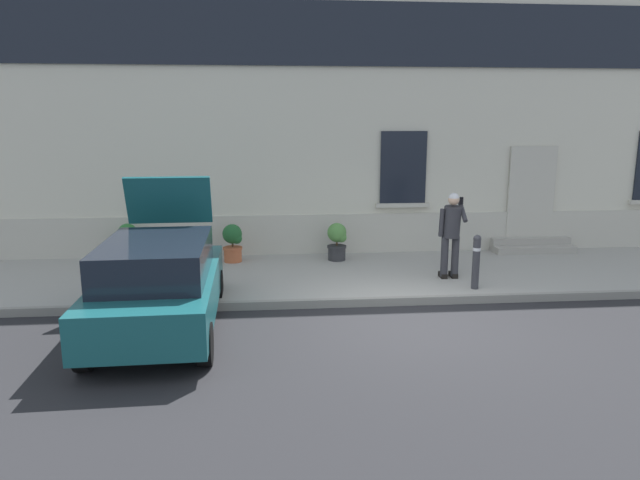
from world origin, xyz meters
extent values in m
plane|color=#232326|center=(0.00, 0.00, 0.00)|extent=(80.00, 80.00, 0.00)
cube|color=#99968E|center=(0.00, 2.80, 0.07)|extent=(24.00, 3.60, 0.15)
cube|color=gray|center=(0.00, 0.94, 0.07)|extent=(24.00, 0.12, 0.15)
cube|color=beige|center=(0.00, 5.30, 3.75)|extent=(24.00, 1.40, 7.50)
cube|color=#BCB7A8|center=(0.00, 4.58, 0.55)|extent=(24.00, 0.08, 1.10)
cube|color=black|center=(4.17, 4.57, 1.52)|extent=(1.00, 0.08, 2.10)
cube|color=#BCB7A8|center=(4.17, 4.55, 1.57)|extent=(1.16, 0.06, 2.24)
cube|color=black|center=(0.97, 4.57, 2.20)|extent=(1.10, 0.06, 1.70)
cube|color=#BCB7A8|center=(0.97, 4.54, 1.30)|extent=(1.30, 0.12, 0.10)
cube|color=black|center=(0.00, 4.57, 5.20)|extent=(16.80, 0.06, 1.40)
cube|color=#9E998E|center=(4.17, 4.12, 0.23)|extent=(1.96, 0.32, 0.16)
cube|color=#9E998E|center=(4.17, 4.44, 0.31)|extent=(1.96, 0.32, 0.32)
cube|color=#165156|center=(-3.97, 0.01, 0.62)|extent=(1.85, 4.04, 0.64)
cube|color=black|center=(-3.97, -0.14, 1.22)|extent=(1.60, 2.44, 0.56)
cube|color=black|center=(-4.02, 2.02, 0.40)|extent=(1.66, 0.14, 0.20)
cube|color=yellow|center=(-4.02, 2.02, 0.58)|extent=(0.52, 0.03, 0.12)
cube|color=#B21414|center=(-4.78, 2.00, 0.84)|extent=(0.16, 0.04, 0.18)
cube|color=#B21414|center=(-3.27, 2.04, 0.84)|extent=(0.16, 0.04, 0.18)
cube|color=#165156|center=(-4.01, 1.46, 1.90)|extent=(1.50, 0.40, 0.87)
cylinder|color=black|center=(-4.73, -1.41, 0.30)|extent=(0.21, 0.60, 0.60)
cylinder|color=black|center=(-3.14, -1.37, 0.30)|extent=(0.21, 0.60, 0.60)
cylinder|color=black|center=(-4.80, 1.39, 0.30)|extent=(0.21, 0.60, 0.60)
cylinder|color=black|center=(-3.21, 1.43, 0.30)|extent=(0.21, 0.60, 0.60)
cylinder|color=#333338|center=(1.65, 1.35, 0.62)|extent=(0.14, 0.14, 0.95)
sphere|color=#333338|center=(1.65, 1.35, 1.12)|extent=(0.15, 0.15, 0.15)
cylinder|color=silver|center=(1.65, 1.35, 0.92)|extent=(0.15, 0.15, 0.06)
cylinder|color=#2D2D33|center=(1.28, 2.12, 0.60)|extent=(0.15, 0.15, 0.82)
cube|color=black|center=(1.28, 2.18, 0.20)|extent=(0.12, 0.28, 0.10)
cylinder|color=#2D2D33|center=(1.50, 2.12, 0.60)|extent=(0.15, 0.15, 0.82)
cube|color=black|center=(1.50, 2.18, 0.20)|extent=(0.12, 0.28, 0.10)
cylinder|color=#2D2D33|center=(1.39, 2.09, 1.32)|extent=(0.34, 0.40, 0.65)
sphere|color=tan|center=(1.39, 2.04, 1.77)|extent=(0.22, 0.22, 0.22)
sphere|color=silver|center=(1.39, 2.04, 1.80)|extent=(0.21, 0.21, 0.21)
cylinder|color=#2D2D33|center=(1.17, 2.06, 1.31)|extent=(0.09, 0.14, 0.57)
cylinder|color=#2D2D33|center=(1.59, 2.06, 1.53)|extent=(0.09, 0.44, 0.39)
cube|color=black|center=(1.54, 2.02, 1.75)|extent=(0.07, 0.02, 0.15)
cylinder|color=#606B38|center=(-5.43, 4.23, 0.32)|extent=(0.40, 0.40, 0.34)
cylinder|color=#606B38|center=(-5.43, 4.23, 0.46)|extent=(0.44, 0.44, 0.05)
cylinder|color=#47331E|center=(-5.43, 4.23, 0.61)|extent=(0.04, 0.04, 0.24)
sphere|color=#286B2D|center=(-5.43, 4.23, 0.79)|extent=(0.44, 0.44, 0.44)
sphere|color=#286B2D|center=(-5.33, 4.18, 0.69)|extent=(0.24, 0.24, 0.24)
cylinder|color=#B25B38|center=(-3.07, 3.93, 0.32)|extent=(0.40, 0.40, 0.34)
cylinder|color=#B25B38|center=(-3.07, 3.93, 0.46)|extent=(0.44, 0.44, 0.05)
cylinder|color=#47331E|center=(-3.07, 3.93, 0.61)|extent=(0.04, 0.04, 0.24)
sphere|color=#1E5628|center=(-3.07, 3.93, 0.79)|extent=(0.44, 0.44, 0.44)
sphere|color=#1E5628|center=(-2.97, 3.88, 0.69)|extent=(0.24, 0.24, 0.24)
cylinder|color=#2D2D30|center=(-0.70, 3.87, 0.32)|extent=(0.40, 0.40, 0.34)
cylinder|color=#2D2D30|center=(-0.70, 3.87, 0.46)|extent=(0.44, 0.44, 0.05)
cylinder|color=#47331E|center=(-0.70, 3.87, 0.61)|extent=(0.04, 0.04, 0.24)
sphere|color=#4C843D|center=(-0.70, 3.87, 0.79)|extent=(0.44, 0.44, 0.44)
sphere|color=#4C843D|center=(-0.60, 3.82, 0.69)|extent=(0.24, 0.24, 0.24)
camera|label=1|loc=(-2.25, -8.84, 3.29)|focal=32.15mm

